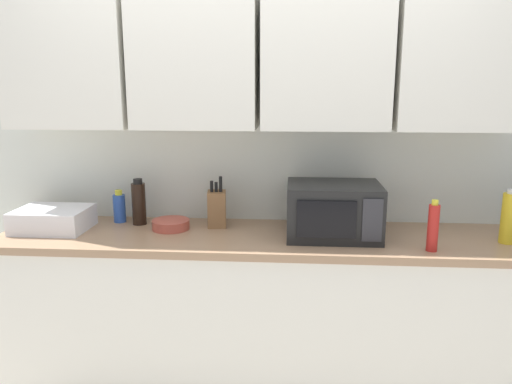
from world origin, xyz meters
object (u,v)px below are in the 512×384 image
at_px(bottle_soy_dark, 139,203).
at_px(dish_rack, 53,219).
at_px(microwave, 333,210).
at_px(bottle_yellow_mustard, 509,218).
at_px(bottle_red_sauce, 433,227).
at_px(bowl_ceramic_small, 171,224).
at_px(knife_block, 217,208).
at_px(bottle_blue_cleaner, 119,208).

bearing_deg(bottle_soy_dark, dish_rack, -161.43).
xyz_separation_m(microwave, bottle_yellow_mustard, (0.87, -0.05, -0.01)).
bearing_deg(bottle_yellow_mustard, bottle_red_sauce, -159.46).
bearing_deg(bowl_ceramic_small, microwave, -4.19).
distance_m(bottle_yellow_mustard, bowl_ceramic_small, 1.76).
bearing_deg(bowl_ceramic_small, knife_block, 17.13).
distance_m(bottle_soy_dark, bottle_red_sauce, 1.58).
bearing_deg(knife_block, bowl_ceramic_small, -162.87).
relative_size(knife_block, bottle_yellow_mustard, 1.04).
bearing_deg(bottle_blue_cleaner, bottle_soy_dark, -16.22).
relative_size(dish_rack, bottle_yellow_mustard, 1.38).
distance_m(bottle_blue_cleaner, bottle_yellow_mustard, 2.09).
distance_m(dish_rack, bottle_blue_cleaner, 0.36).
bearing_deg(dish_rack, bottle_soy_dark, 18.57).
relative_size(knife_block, bottle_soy_dark, 1.09).
relative_size(knife_block, bowl_ceramic_small, 1.40).
bearing_deg(bowl_ceramic_small, bottle_soy_dark, 157.39).
bearing_deg(bowl_ceramic_small, bottle_blue_cleaner, 159.81).
bearing_deg(dish_rack, knife_block, 8.90).
distance_m(dish_rack, bottle_yellow_mustard, 2.39).
xyz_separation_m(knife_block, bottle_soy_dark, (-0.45, 0.01, 0.02)).
height_order(microwave, bottle_yellow_mustard, microwave).
bearing_deg(microwave, bowl_ceramic_small, 175.81).
bearing_deg(dish_rack, bowl_ceramic_small, 5.61).
bearing_deg(bottle_blue_cleaner, bottle_yellow_mustard, -6.42).
bearing_deg(microwave, knife_block, 167.53).
distance_m(dish_rack, bottle_red_sauce, 1.99).
bearing_deg(bottle_yellow_mustard, microwave, 176.85).
bearing_deg(bottle_red_sauce, dish_rack, 174.13).
xyz_separation_m(dish_rack, bottle_red_sauce, (1.98, -0.20, 0.06)).
distance_m(microwave, dish_rack, 1.52).
relative_size(microwave, bottle_soy_dark, 1.82).
height_order(dish_rack, bowl_ceramic_small, dish_rack).
relative_size(microwave, bottle_blue_cleaner, 2.54).
bearing_deg(dish_rack, microwave, -0.07).
xyz_separation_m(knife_block, bottle_red_sauce, (1.09, -0.34, 0.01)).
height_order(knife_block, bowl_ceramic_small, knife_block).
xyz_separation_m(bottle_blue_cleaner, bowl_ceramic_small, (0.33, -0.12, -0.06)).
bearing_deg(bottle_soy_dark, bottle_blue_cleaner, 163.78).
height_order(bottle_red_sauce, bowl_ceramic_small, bottle_red_sauce).
distance_m(knife_block, bottle_red_sauce, 1.14).
distance_m(microwave, bottle_blue_cleaner, 1.23).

